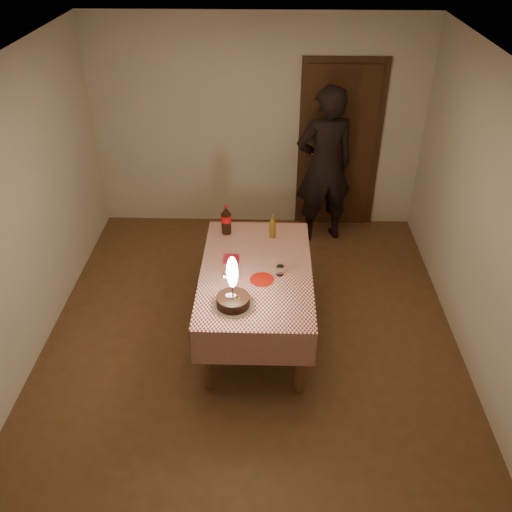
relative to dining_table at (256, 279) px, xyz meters
name	(u,v)px	position (x,y,z in m)	size (l,w,h in m)	color
ground	(252,333)	(-0.05, -0.01, -0.66)	(4.00, 4.50, 0.01)	brown
room_shell	(255,178)	(-0.01, 0.07, 0.99)	(4.04, 4.54, 2.62)	beige
dining_table	(256,279)	(0.00, 0.00, 0.00)	(1.02, 1.72, 0.76)	brown
birthday_cake	(233,294)	(-0.18, -0.52, 0.22)	(0.35, 0.35, 0.49)	white
red_plate	(262,279)	(0.06, -0.15, 0.11)	(0.22, 0.22, 0.01)	red
red_cup	(233,266)	(-0.21, -0.02, 0.15)	(0.08, 0.08, 0.10)	#B30C18
clear_cup	(280,270)	(0.22, -0.07, 0.15)	(0.07, 0.07, 0.09)	white
napkin_stack	(231,259)	(-0.24, 0.16, 0.11)	(0.15, 0.15, 0.02)	red
cola_bottle	(226,220)	(-0.32, 0.64, 0.26)	(0.10, 0.10, 0.32)	black
amber_bottle_right	(273,227)	(0.15, 0.57, 0.22)	(0.06, 0.06, 0.25)	brown
photographer	(324,166)	(0.75, 1.84, 0.30)	(0.80, 0.62, 1.93)	black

